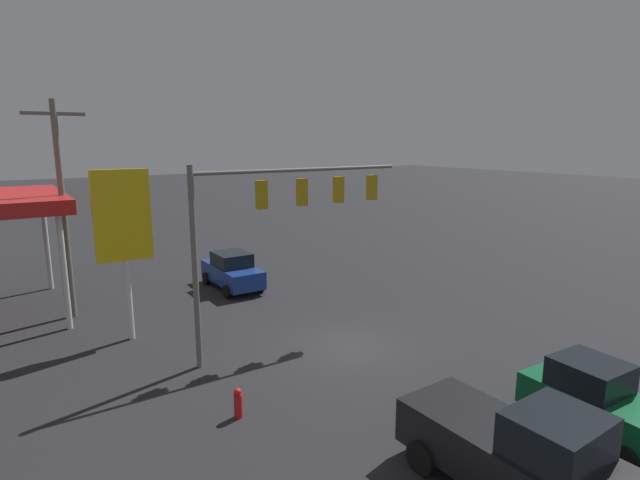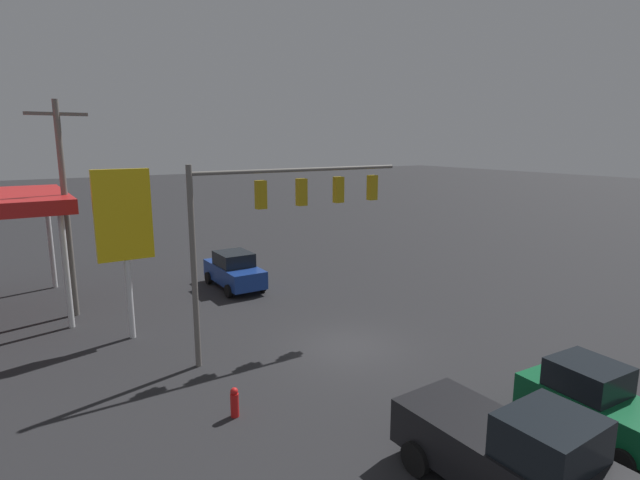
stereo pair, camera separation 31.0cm
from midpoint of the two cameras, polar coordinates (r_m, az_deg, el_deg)
name	(u,v)px [view 2 (the right image)]	position (r m, az deg, el deg)	size (l,w,h in m)	color
ground_plane	(348,346)	(19.46, 3.72, -12.01)	(200.00, 200.00, 0.00)	#262628
traffic_signal_assembly	(284,208)	(18.23, -3.65, 3.71)	(8.64, 0.43, 6.94)	slate
utility_pole	(66,205)	(24.02, -26.75, 3.59)	(2.40, 0.26, 9.37)	slate
price_sign	(124,222)	(20.29, -21.10, 1.89)	(2.08, 0.27, 6.65)	silver
sedan_far	(234,270)	(26.75, -9.46, -3.43)	(2.08, 4.41, 1.93)	navy
hatchback_crossing	(594,402)	(15.60, 29.32, -15.89)	(2.11, 3.88, 1.97)	#0C592D
pickup_parked	(514,457)	(12.30, 22.03, -22.01)	(2.37, 5.25, 2.40)	black
fire_hydrant	(235,402)	(14.98, -9.13, -17.83)	(0.24, 0.24, 0.88)	red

